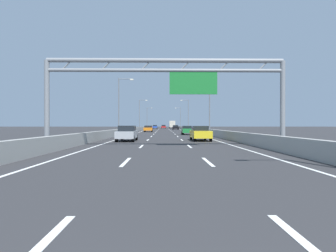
{
  "coord_description": "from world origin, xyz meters",
  "views": [
    {
      "loc": [
        -0.15,
        -0.16,
        1.64
      ],
      "look_at": [
        1.09,
        78.07,
        1.24
      ],
      "focal_mm": 30.88,
      "sensor_mm": 36.0,
      "label": 1
    }
  ],
  "objects_px": {
    "streetlamp_right_mid": "(208,102)",
    "silver_car": "(127,133)",
    "yellow_car": "(200,133)",
    "green_car": "(187,130)",
    "streetlamp_right_far": "(188,113)",
    "streetlamp_left_mid": "(120,102)",
    "streetlamp_right_distant": "(180,116)",
    "blue_car": "(155,127)",
    "streetlamp_left_distant": "(148,116)",
    "red_car": "(164,127)",
    "black_car": "(175,127)",
    "box_truck": "(172,124)",
    "orange_car": "(148,129)",
    "streetlamp_left_far": "(140,113)",
    "sign_gantry": "(169,79)"
  },
  "relations": [
    {
      "from": "streetlamp_right_mid",
      "to": "silver_car",
      "type": "distance_m",
      "value": 23.57
    },
    {
      "from": "yellow_car",
      "to": "green_car",
      "type": "xyz_separation_m",
      "value": [
        0.1,
        17.39,
        -0.03
      ]
    },
    {
      "from": "streetlamp_right_mid",
      "to": "streetlamp_right_far",
      "type": "bearing_deg",
      "value": 90.0
    },
    {
      "from": "streetlamp_left_mid",
      "to": "silver_car",
      "type": "height_order",
      "value": "streetlamp_left_mid"
    },
    {
      "from": "streetlamp_right_distant",
      "to": "blue_car",
      "type": "relative_size",
      "value": 2.07
    },
    {
      "from": "streetlamp_left_distant",
      "to": "red_car",
      "type": "height_order",
      "value": "streetlamp_left_distant"
    },
    {
      "from": "green_car",
      "to": "black_car",
      "type": "bearing_deg",
      "value": 90.0
    },
    {
      "from": "streetlamp_right_mid",
      "to": "blue_car",
      "type": "relative_size",
      "value": 2.07
    },
    {
      "from": "green_car",
      "to": "box_truck",
      "type": "relative_size",
      "value": 0.47
    },
    {
      "from": "streetlamp_left_distant",
      "to": "orange_car",
      "type": "xyz_separation_m",
      "value": [
        3.89,
        -67.46,
        -4.66
      ]
    },
    {
      "from": "silver_car",
      "to": "blue_car",
      "type": "distance_m",
      "value": 85.29
    },
    {
      "from": "yellow_car",
      "to": "orange_car",
      "type": "height_order",
      "value": "yellow_car"
    },
    {
      "from": "streetlamp_right_mid",
      "to": "streetlamp_left_distant",
      "type": "relative_size",
      "value": 1.0
    },
    {
      "from": "streetlamp_right_distant",
      "to": "box_truck",
      "type": "distance_m",
      "value": 8.9
    },
    {
      "from": "streetlamp_right_far",
      "to": "silver_car",
      "type": "xyz_separation_m",
      "value": [
        -11.22,
        -62.16,
        -4.63
      ]
    },
    {
      "from": "streetlamp_right_distant",
      "to": "red_car",
      "type": "relative_size",
      "value": 2.27
    },
    {
      "from": "streetlamp_left_far",
      "to": "orange_car",
      "type": "height_order",
      "value": "streetlamp_left_far"
    },
    {
      "from": "streetlamp_right_distant",
      "to": "silver_car",
      "type": "height_order",
      "value": "streetlamp_right_distant"
    },
    {
      "from": "yellow_car",
      "to": "silver_car",
      "type": "xyz_separation_m",
      "value": [
        -7.37,
        -0.81,
        0.01
      ]
    },
    {
      "from": "silver_car",
      "to": "streetlamp_right_distant",
      "type": "bearing_deg",
      "value": 83.85
    },
    {
      "from": "black_car",
      "to": "red_car",
      "type": "xyz_separation_m",
      "value": [
        -3.82,
        28.74,
        0.01
      ]
    },
    {
      "from": "streetlamp_left_distant",
      "to": "box_truck",
      "type": "bearing_deg",
      "value": -32.86
    },
    {
      "from": "green_car",
      "to": "yellow_car",
      "type": "bearing_deg",
      "value": -90.34
    },
    {
      "from": "streetlamp_left_far",
      "to": "silver_car",
      "type": "relative_size",
      "value": 2.06
    },
    {
      "from": "streetlamp_left_far",
      "to": "black_car",
      "type": "xyz_separation_m",
      "value": [
        11.18,
        1.62,
        -4.64
      ]
    },
    {
      "from": "streetlamp_left_mid",
      "to": "orange_car",
      "type": "distance_m",
      "value": 17.52
    },
    {
      "from": "streetlamp_left_distant",
      "to": "streetlamp_right_distant",
      "type": "bearing_deg",
      "value": 0.0
    },
    {
      "from": "streetlamp_left_far",
      "to": "yellow_car",
      "type": "distance_m",
      "value": 62.52
    },
    {
      "from": "streetlamp_right_mid",
      "to": "blue_car",
      "type": "distance_m",
      "value": 66.16
    },
    {
      "from": "streetlamp_right_far",
      "to": "green_car",
      "type": "height_order",
      "value": "streetlamp_right_far"
    },
    {
      "from": "streetlamp_left_distant",
      "to": "black_car",
      "type": "relative_size",
      "value": 2.11
    },
    {
      "from": "black_car",
      "to": "box_truck",
      "type": "xyz_separation_m",
      "value": [
        -0.1,
        33.18,
        1.0
      ]
    },
    {
      "from": "streetlamp_right_mid",
      "to": "box_truck",
      "type": "xyz_separation_m",
      "value": [
        -3.85,
        76.74,
        -3.64
      ]
    },
    {
      "from": "streetlamp_left_mid",
      "to": "box_truck",
      "type": "xyz_separation_m",
      "value": [
        11.08,
        76.74,
        -3.64
      ]
    },
    {
      "from": "green_car",
      "to": "orange_car",
      "type": "height_order",
      "value": "green_car"
    },
    {
      "from": "sign_gantry",
      "to": "streetlamp_left_mid",
      "type": "distance_m",
      "value": 29.37
    },
    {
      "from": "red_car",
      "to": "box_truck",
      "type": "bearing_deg",
      "value": 50.03
    },
    {
      "from": "streetlamp_left_distant",
      "to": "box_truck",
      "type": "distance_m",
      "value": 13.68
    },
    {
      "from": "orange_car",
      "to": "black_car",
      "type": "bearing_deg",
      "value": 74.95
    },
    {
      "from": "green_car",
      "to": "box_truck",
      "type": "height_order",
      "value": "box_truck"
    },
    {
      "from": "streetlamp_right_distant",
      "to": "streetlamp_left_mid",
      "type": "bearing_deg",
      "value": -100.09
    },
    {
      "from": "blue_car",
      "to": "box_truck",
      "type": "relative_size",
      "value": 0.52
    },
    {
      "from": "orange_car",
      "to": "yellow_car",
      "type": "bearing_deg",
      "value": -78.65
    },
    {
      "from": "streetlamp_left_far",
      "to": "yellow_car",
      "type": "height_order",
      "value": "streetlamp_left_far"
    },
    {
      "from": "yellow_car",
      "to": "box_truck",
      "type": "distance_m",
      "value": 96.15
    },
    {
      "from": "blue_car",
      "to": "box_truck",
      "type": "distance_m",
      "value": 13.69
    },
    {
      "from": "sign_gantry",
      "to": "blue_car",
      "type": "bearing_deg",
      "value": 92.29
    },
    {
      "from": "streetlamp_right_distant",
      "to": "blue_car",
      "type": "xyz_separation_m",
      "value": [
        -10.95,
        -18.82,
        -4.65
      ]
    },
    {
      "from": "orange_car",
      "to": "silver_car",
      "type": "bearing_deg",
      "value": -90.27
    },
    {
      "from": "box_truck",
      "to": "streetlamp_right_distant",
      "type": "bearing_deg",
      "value": 61.7
    }
  ]
}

